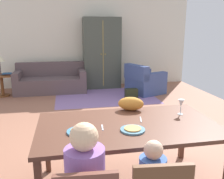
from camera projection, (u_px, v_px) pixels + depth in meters
ground_plane at (107, 124)px, 4.65m from camera, size 6.43×6.79×0.02m
back_wall at (88, 43)px, 7.61m from camera, size 6.43×0.10×2.70m
dining_table at (128, 129)px, 2.64m from camera, size 1.92×1.09×0.76m
plate_near_man at (79, 131)px, 2.41m from camera, size 0.25×0.25×0.02m
pizza_near_man at (79, 130)px, 2.41m from camera, size 0.17×0.17×0.01m
plate_near_child at (133, 130)px, 2.45m from camera, size 0.25×0.25×0.02m
pizza_near_child at (133, 128)px, 2.45m from camera, size 0.17×0.17×0.01m
wine_glass at (181, 104)px, 2.89m from camera, size 0.07×0.07×0.19m
fork at (102, 128)px, 2.52m from camera, size 0.03×0.15×0.01m
knife at (141, 119)px, 2.75m from camera, size 0.05×0.17×0.01m
cat at (131, 104)px, 3.06m from camera, size 0.35×0.25×0.17m
area_rug at (105, 97)px, 6.53m from camera, size 2.60×1.80×0.01m
couch at (51, 81)px, 7.01m from camera, size 1.96×0.86×0.82m
armchair at (144, 82)px, 6.84m from camera, size 1.12×1.11×0.82m
armoire at (102, 53)px, 7.38m from camera, size 1.10×0.59×2.10m
side_table at (2, 82)px, 6.52m from camera, size 0.56×0.56×0.58m
book_lower at (9, 74)px, 6.50m from camera, size 0.22×0.16×0.03m
book_upper at (7, 73)px, 6.44m from camera, size 0.22×0.16×0.03m
handbag at (131, 94)px, 6.33m from camera, size 0.32×0.16×0.26m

